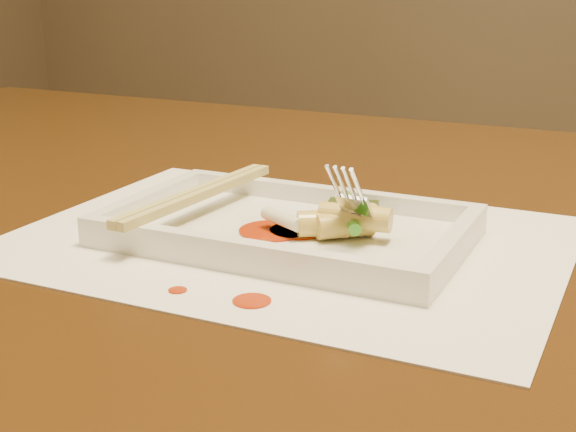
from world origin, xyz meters
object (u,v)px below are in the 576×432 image
at_px(placemat, 288,240).
at_px(chopstick_a, 193,193).
at_px(table, 247,312).
at_px(plate_base, 288,234).
at_px(fork, 389,135).

bearing_deg(placemat, chopstick_a, 180.00).
relative_size(table, plate_base, 5.38).
bearing_deg(placemat, table, 136.13).
height_order(chopstick_a, fork, fork).
bearing_deg(fork, chopstick_a, -173.25).
height_order(table, fork, fork).
height_order(placemat, plate_base, plate_base).
bearing_deg(placemat, plate_base, 0.00).
relative_size(placemat, fork, 2.86).
distance_m(placemat, plate_base, 0.00).
distance_m(table, chopstick_a, 0.15).
distance_m(chopstick_a, fork, 0.16).
bearing_deg(placemat, fork, 14.42).
xyz_separation_m(table, plate_base, (0.08, -0.07, 0.11)).
bearing_deg(plate_base, chopstick_a, 180.00).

